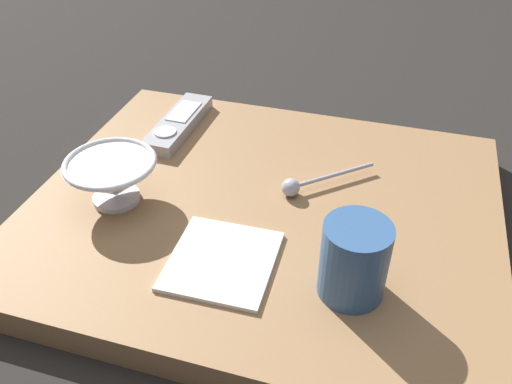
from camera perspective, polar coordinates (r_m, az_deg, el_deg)
name	(u,v)px	position (r m, az deg, el deg)	size (l,w,h in m)	color
ground_plane	(263,225)	(0.75, 0.79, -3.62)	(6.00, 6.00, 0.00)	black
table	(263,214)	(0.74, 0.80, -2.41)	(0.53, 0.63, 0.04)	#936D47
cereal_bowl	(113,178)	(0.74, -15.21, 1.46)	(0.12, 0.12, 0.07)	silver
coffee_mug	(354,260)	(0.59, 10.54, -7.25)	(0.08, 0.08, 0.09)	#33598C
teaspoon	(300,185)	(0.74, 4.79, 0.79)	(0.11, 0.12, 0.03)	#A3A5B2
tv_remote_near	(179,123)	(0.90, -8.36, 7.35)	(0.18, 0.05, 0.02)	#9E9EA3
folded_napkin	(222,261)	(0.64, -3.68, -7.40)	(0.13, 0.13, 0.01)	white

